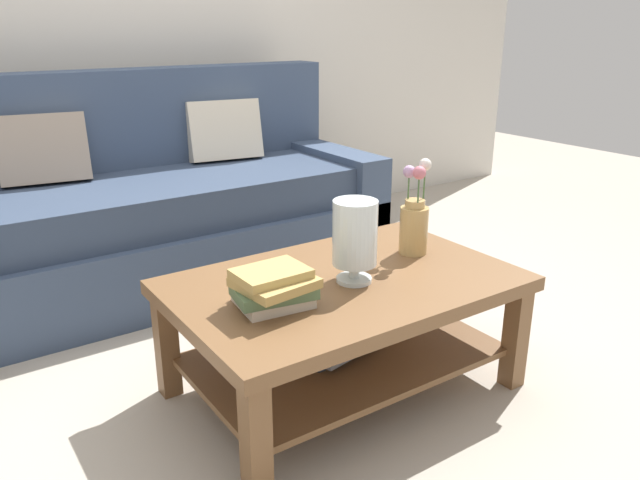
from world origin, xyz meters
The scene contains 7 objects.
ground_plane centered at (0.00, 0.00, 0.00)m, with size 10.00×10.00×0.00m, color #ADA393.
back_wall centered at (0.00, 1.65, 1.35)m, with size 6.40×0.12×2.70m, color beige.
couch centered at (-0.07, 0.96, 0.36)m, with size 2.21×0.90×1.06m.
coffee_table centered at (0.08, -0.43, 0.32)m, with size 1.19×0.77×0.44m.
book_stack_main centered at (-0.24, -0.48, 0.50)m, with size 0.27×0.24×0.13m.
glass_hurricane_vase centered at (0.09, -0.47, 0.61)m, with size 0.15×0.15×0.29m.
flower_pitcher centered at (0.45, -0.37, 0.57)m, with size 0.12×0.11×0.37m.
Camera 1 is at (-1.12, -2.04, 1.29)m, focal length 34.99 mm.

